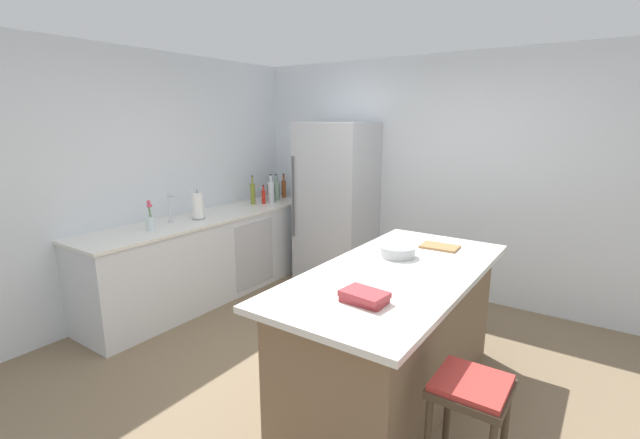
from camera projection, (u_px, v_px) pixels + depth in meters
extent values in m
plane|color=#7A664C|center=(336.00, 385.00, 3.23)|extent=(7.20, 7.20, 0.00)
cube|color=silver|center=(448.00, 178.00, 4.74)|extent=(6.00, 0.10, 2.60)
cube|color=silver|center=(129.00, 184.00, 4.29)|extent=(0.10, 6.00, 2.60)
cube|color=silver|center=(211.00, 257.00, 4.81)|extent=(0.64, 2.87, 0.88)
cube|color=silver|center=(209.00, 217.00, 4.71)|extent=(0.67, 2.90, 0.03)
cube|color=#B2B5BA|center=(255.00, 254.00, 4.92)|extent=(0.01, 0.60, 0.74)
cube|color=#7A6047|center=(394.00, 336.00, 3.03)|extent=(0.81, 1.87, 0.90)
cube|color=silver|center=(396.00, 273.00, 2.93)|extent=(0.97, 2.07, 0.04)
cube|color=#B7BABF|center=(336.00, 204.00, 5.17)|extent=(0.83, 0.68, 1.90)
cylinder|color=#4C4C51|center=(293.00, 197.00, 5.06)|extent=(0.02, 0.02, 0.95)
cylinder|color=#473828|center=(447.00, 418.00, 2.41)|extent=(0.04, 0.04, 0.61)
cube|color=#473828|center=(471.00, 389.00, 2.13)|extent=(0.36, 0.36, 0.04)
cube|color=#B2332D|center=(471.00, 383.00, 2.13)|extent=(0.34, 0.34, 0.03)
cylinder|color=silver|center=(171.00, 222.00, 4.38)|extent=(0.05, 0.05, 0.02)
cylinder|color=silver|center=(169.00, 207.00, 4.35)|extent=(0.02, 0.02, 0.28)
cylinder|color=silver|center=(172.00, 196.00, 4.29)|extent=(0.14, 0.02, 0.02)
cylinder|color=silver|center=(151.00, 224.00, 4.06)|extent=(0.08, 0.08, 0.13)
cylinder|color=#4C7F3D|center=(150.00, 214.00, 4.05)|extent=(0.01, 0.03, 0.22)
sphere|color=#DB4C66|center=(148.00, 202.00, 4.02)|extent=(0.04, 0.04, 0.04)
cylinder|color=#4C7F3D|center=(150.00, 216.00, 4.04)|extent=(0.01, 0.01, 0.19)
sphere|color=#DB4C66|center=(149.00, 206.00, 4.01)|extent=(0.04, 0.04, 0.04)
cylinder|color=#4C7F3D|center=(151.00, 215.00, 4.04)|extent=(0.01, 0.04, 0.19)
sphere|color=#DB4C66|center=(150.00, 205.00, 4.01)|extent=(0.04, 0.04, 0.04)
cylinder|color=gray|center=(199.00, 218.00, 4.54)|extent=(0.14, 0.14, 0.01)
cylinder|color=white|center=(198.00, 206.00, 4.51)|extent=(0.11, 0.11, 0.26)
cylinder|color=gray|center=(197.00, 191.00, 4.48)|extent=(0.02, 0.02, 0.04)
cylinder|color=#994C23|center=(284.00, 189.00, 5.78)|extent=(0.06, 0.06, 0.22)
cylinder|color=#994C23|center=(284.00, 178.00, 5.74)|extent=(0.03, 0.03, 0.08)
cylinder|color=black|center=(284.00, 174.00, 5.73)|extent=(0.03, 0.03, 0.01)
cylinder|color=#5B3319|center=(277.00, 190.00, 5.71)|extent=(0.07, 0.07, 0.21)
cylinder|color=#5B3319|center=(277.00, 180.00, 5.67)|extent=(0.02, 0.02, 0.06)
cylinder|color=black|center=(277.00, 177.00, 5.67)|extent=(0.03, 0.03, 0.01)
cylinder|color=#8CB79E|center=(276.00, 191.00, 5.60)|extent=(0.07, 0.07, 0.24)
cylinder|color=#8CB79E|center=(276.00, 178.00, 5.56)|extent=(0.03, 0.03, 0.09)
cylinder|color=black|center=(276.00, 175.00, 5.55)|extent=(0.03, 0.03, 0.01)
cylinder|color=brown|center=(271.00, 193.00, 5.55)|extent=(0.09, 0.09, 0.21)
cylinder|color=brown|center=(270.00, 182.00, 5.52)|extent=(0.04, 0.04, 0.05)
cylinder|color=black|center=(270.00, 180.00, 5.51)|extent=(0.04, 0.04, 0.01)
cylinder|color=silver|center=(271.00, 192.00, 5.39)|extent=(0.08, 0.08, 0.26)
cylinder|color=silver|center=(271.00, 179.00, 5.36)|extent=(0.04, 0.04, 0.08)
cylinder|color=black|center=(271.00, 175.00, 5.35)|extent=(0.04, 0.04, 0.01)
cylinder|color=red|center=(264.00, 197.00, 5.35)|extent=(0.05, 0.05, 0.16)
cylinder|color=red|center=(263.00, 188.00, 5.32)|extent=(0.02, 0.02, 0.06)
cylinder|color=black|center=(263.00, 185.00, 5.31)|extent=(0.02, 0.02, 0.01)
cylinder|color=olive|center=(253.00, 194.00, 5.31)|extent=(0.06, 0.06, 0.25)
cylinder|color=olive|center=(252.00, 180.00, 5.28)|extent=(0.02, 0.02, 0.09)
cylinder|color=black|center=(252.00, 176.00, 5.26)|extent=(0.02, 0.02, 0.01)
cube|color=#A83338|center=(364.00, 300.00, 2.41)|extent=(0.24, 0.15, 0.03)
cube|color=#A83338|center=(364.00, 294.00, 2.40)|extent=(0.26, 0.19, 0.03)
cylinder|color=#B2B5BA|center=(397.00, 251.00, 3.21)|extent=(0.26, 0.26, 0.08)
cube|color=#9E7042|center=(440.00, 247.00, 3.43)|extent=(0.29, 0.21, 0.02)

